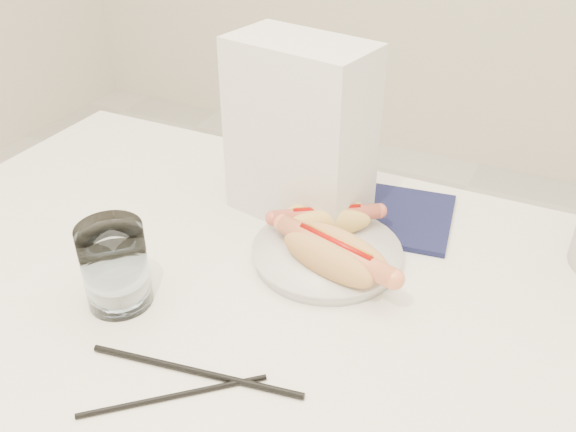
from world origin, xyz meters
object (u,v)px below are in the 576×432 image
at_px(hotdog_left, 326,218).
at_px(hotdog_right, 335,254).
at_px(table, 264,340).
at_px(napkin_box, 300,132).
at_px(plate, 327,255).
at_px(water_glass, 115,266).

distance_m(hotdog_left, hotdog_right, 0.09).
bearing_deg(hotdog_right, table, -108.00).
height_order(hotdog_left, napkin_box, napkin_box).
distance_m(plate, hotdog_left, 0.06).
height_order(hotdog_left, water_glass, water_glass).
distance_m(table, hotdog_left, 0.20).
bearing_deg(water_glass, table, 23.16).
relative_size(hotdog_left, napkin_box, 0.53).
bearing_deg(plate, hotdog_right, -54.19).
relative_size(table, hotdog_left, 8.48).
relative_size(plate, water_glass, 1.78).
relative_size(hotdog_right, water_glass, 1.63).
height_order(table, hotdog_left, hotdog_left).
height_order(plate, water_glass, water_glass).
bearing_deg(water_glass, napkin_box, 68.91).
xyz_separation_m(plate, hotdog_left, (-0.02, 0.05, 0.03)).
distance_m(water_glass, napkin_box, 0.32).
height_order(table, napkin_box, napkin_box).
distance_m(hotdog_left, water_glass, 0.30).
xyz_separation_m(hotdog_left, napkin_box, (-0.07, 0.05, 0.10)).
bearing_deg(hotdog_left, napkin_box, 108.70).
bearing_deg(napkin_box, table, -66.07).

